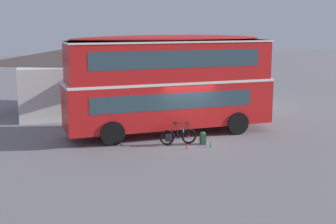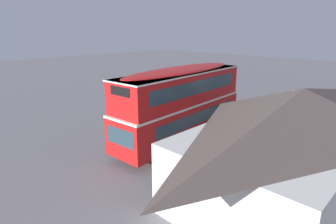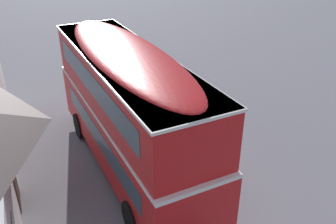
{
  "view_description": "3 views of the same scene",
  "coord_description": "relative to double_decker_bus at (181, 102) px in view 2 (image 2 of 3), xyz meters",
  "views": [
    {
      "loc": [
        -6.63,
        -19.95,
        5.36
      ],
      "look_at": [
        -1.15,
        -0.39,
        1.41
      ],
      "focal_mm": 49.38,
      "sensor_mm": 36.0,
      "label": 1
    },
    {
      "loc": [
        12.14,
        12.5,
        7.0
      ],
      "look_at": [
        -0.86,
        -0.16,
        1.65
      ],
      "focal_mm": 30.1,
      "sensor_mm": 36.0,
      "label": 2
    },
    {
      "loc": [
        -11.71,
        4.33,
        8.51
      ],
      "look_at": [
        0.72,
        -0.92,
        1.3
      ],
      "focal_mm": 38.74,
      "sensor_mm": 36.0,
      "label": 3
    }
  ],
  "objects": [
    {
      "name": "backpack_on_ground",
      "position": [
        0.91,
        -2.29,
        -2.35
      ],
      "size": [
        0.3,
        0.35,
        0.57
      ],
      "color": "#386642",
      "rests_on": "ground"
    },
    {
      "name": "touring_bicycle",
      "position": [
        -0.21,
        -2.01,
        -2.27
      ],
      "size": [
        1.69,
        0.46,
        1.03
      ],
      "color": "black",
      "rests_on": "ground"
    },
    {
      "name": "pub_building",
      "position": [
        -0.44,
        7.04,
        -0.37
      ],
      "size": [
        13.84,
        6.27,
        4.44
      ],
      "color": "silver",
      "rests_on": "ground"
    },
    {
      "name": "ground_plane",
      "position": [
        0.64,
        -1.19,
        -2.64
      ],
      "size": [
        120.0,
        120.0,
        0.0
      ],
      "primitive_type": "plane",
      "color": "slate"
    },
    {
      "name": "water_bottle_red_squeeze",
      "position": [
        0.0,
        -2.83,
        -2.54
      ],
      "size": [
        0.07,
        0.07,
        0.22
      ],
      "color": "#D84C33",
      "rests_on": "ground"
    },
    {
      "name": "double_decker_bus",
      "position": [
        0.0,
        0.0,
        0.0
      ],
      "size": [
        10.14,
        3.18,
        4.79
      ],
      "color": "black",
      "rests_on": "ground"
    },
    {
      "name": "water_bottle_green_metal",
      "position": [
        1.07,
        -2.85,
        -2.54
      ],
      "size": [
        0.06,
        0.06,
        0.23
      ],
      "color": "green",
      "rests_on": "ground"
    }
  ]
}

